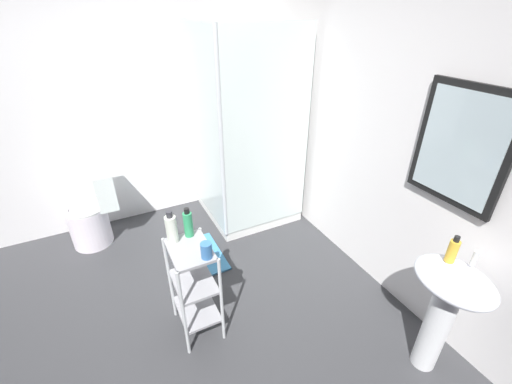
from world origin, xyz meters
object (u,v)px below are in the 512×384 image
hand_soap_bottle (453,250)px  bath_mat (200,256)px  pedestal_sink (446,301)px  storage_cart (194,283)px  rinse_cup (206,250)px  toilet (93,215)px  lotion_bottle_white (171,229)px  body_wash_bottle_green (188,224)px  shower_stall (243,180)px

hand_soap_bottle → bath_mat: bearing=-147.4°
pedestal_sink → storage_cart: size_ratio=1.09×
rinse_cup → hand_soap_bottle: bearing=58.6°
hand_soap_bottle → toilet: bearing=-141.2°
storage_cart → lotion_bottle_white: bearing=-147.3°
toilet → lotion_bottle_white: lotion_bottle_white is taller
hand_soap_bottle → body_wash_bottle_green: (-1.01, -1.25, -0.05)m
pedestal_sink → body_wash_bottle_green: (-1.10, -1.21, 0.26)m
pedestal_sink → toilet: 3.04m
shower_stall → lotion_bottle_white: bearing=-42.8°
shower_stall → bath_mat: shower_stall is taller
lotion_bottle_white → rinse_cup: bearing=30.8°
pedestal_sink → lotion_bottle_white: bearing=-129.0°
toilet → lotion_bottle_white: bearing=20.6°
pedestal_sink → hand_soap_bottle: bearing=155.8°
lotion_bottle_white → rinse_cup: lotion_bottle_white is taller
hand_soap_bottle → bath_mat: hand_soap_bottle is taller
toilet → hand_soap_bottle: bearing=38.8°
toilet → pedestal_sink: bearing=37.2°
storage_cart → bath_mat: bearing=161.0°
storage_cart → hand_soap_bottle: size_ratio=4.20×
storage_cart → shower_stall: bearing=142.2°
body_wash_bottle_green → lotion_bottle_white: 0.12m
body_wash_bottle_green → rinse_cup: bearing=6.5°
shower_stall → pedestal_sink: size_ratio=2.47×
shower_stall → storage_cart: bearing=-37.8°
body_wash_bottle_green → bath_mat: bearing=160.6°
pedestal_sink → toilet: size_ratio=1.07×
toilet → lotion_bottle_white: (1.33, 0.50, 0.53)m
shower_stall → hand_soap_bottle: 2.15m
shower_stall → toilet: size_ratio=2.63×
pedestal_sink → bath_mat: size_ratio=1.35×
pedestal_sink → rinse_cup: bearing=-125.0°
rinse_cup → pedestal_sink: bearing=55.0°
lotion_bottle_white → rinse_cup: (0.25, 0.15, -0.05)m
shower_stall → storage_cart: 1.51m
shower_stall → hand_soap_bottle: (2.07, 0.37, 0.42)m
bath_mat → lotion_bottle_white: bearing=-27.7°
shower_stall → bath_mat: size_ratio=3.33×
storage_cart → pedestal_sink: bearing=52.6°
shower_stall → rinse_cup: bearing=-32.8°
toilet → hand_soap_bottle: size_ratio=4.31×
shower_stall → bath_mat: 0.92m
hand_soap_bottle → shower_stall: bearing=-169.9°
pedestal_sink → toilet: (-2.41, -1.83, -0.26)m
pedestal_sink → storage_cart: 1.59m
toilet → rinse_cup: rinse_cup is taller
shower_stall → hand_soap_bottle: shower_stall is taller
toilet → hand_soap_bottle: hand_soap_bottle is taller
storage_cart → toilet: bearing=-158.3°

